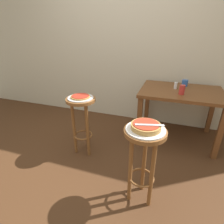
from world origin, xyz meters
TOP-DOWN VIEW (x-y plane):
  - ground_plane at (0.00, 0.00)m, footprint 6.00×6.00m
  - back_wall at (0.00, 1.65)m, footprint 6.00×0.10m
  - stool_foreground at (0.62, -0.04)m, footprint 0.34×0.34m
  - serving_plate_foreground at (0.62, -0.04)m, footprint 0.31×0.31m
  - pizza_foreground at (0.62, -0.04)m, footprint 0.23×0.23m
  - stool_middle at (-0.21, 0.44)m, footprint 0.34×0.34m
  - serving_plate_middle at (-0.21, 0.44)m, footprint 0.29×0.29m
  - pizza_middle at (-0.21, 0.44)m, footprint 0.22×0.22m
  - dining_table at (0.89, 1.17)m, footprint 1.05×0.77m
  - cup_near_edge at (0.89, 0.99)m, footprint 0.07×0.07m
  - cup_far_edge at (0.93, 1.38)m, footprint 0.08×0.08m
  - condiment_shaker at (0.81, 1.21)m, footprint 0.04×0.04m
  - pizza_server_knife at (0.65, -0.06)m, footprint 0.22×0.08m

SIDE VIEW (x-z plane):
  - ground_plane at x=0.00m, z-range 0.00..0.00m
  - stool_foreground at x=0.62m, z-range 0.16..0.89m
  - stool_middle at x=-0.21m, z-range 0.16..0.89m
  - dining_table at x=0.89m, z-range 0.26..0.98m
  - serving_plate_foreground at x=0.62m, z-range 0.73..0.75m
  - serving_plate_middle at x=-0.21m, z-range 0.73..0.75m
  - pizza_middle at x=-0.21m, z-range 0.75..0.77m
  - condiment_shaker at x=0.81m, z-range 0.72..0.81m
  - cup_far_edge at x=0.93m, z-range 0.72..0.81m
  - pizza_foreground at x=0.62m, z-range 0.75..0.79m
  - cup_near_edge at x=0.89m, z-range 0.72..0.84m
  - pizza_server_knife at x=0.65m, z-range 0.79..0.80m
  - back_wall at x=0.00m, z-range 0.00..3.00m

